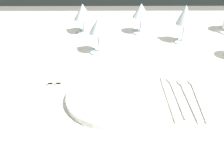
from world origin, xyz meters
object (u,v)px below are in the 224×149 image
object	(u,v)px
wine_glass_right	(82,13)
fork_inner	(47,95)
dinner_plate	(112,98)
wine_glass_centre	(98,28)
fork_outer	(55,94)
wine_glass_left	(185,17)
spoon_tea	(196,93)
spoon_dessert	(186,93)
dinner_knife	(169,98)
coffee_cup_right	(2,27)
spoon_soup	(175,91)
wine_glass_far	(141,12)

from	to	relation	value
wine_glass_right	fork_inner	bearing A→B (deg)	-98.29
dinner_plate	wine_glass_centre	xyz separation A→B (m)	(-0.05, 0.32, 0.09)
fork_outer	wine_glass_left	world-z (taller)	wine_glass_left
spoon_tea	wine_glass_centre	bearing A→B (deg)	136.62
wine_glass_left	wine_glass_right	size ratio (longest dim) A/B	1.19
fork_inner	wine_glass_right	bearing A→B (deg)	81.71
fork_inner	wine_glass_left	distance (m)	0.63
fork_outer	spoon_dessert	distance (m)	0.39
dinner_knife	wine_glass_left	xyz separation A→B (m)	(0.12, 0.41, 0.11)
fork_inner	wine_glass_centre	world-z (taller)	wine_glass_centre
spoon_dessert	coffee_cup_right	xyz separation A→B (m)	(-0.68, 0.44, 0.04)
spoon_soup	dinner_knife	bearing A→B (deg)	-120.92
spoon_soup	wine_glass_left	bearing A→B (deg)	75.48
fork_outer	fork_inner	xyz separation A→B (m)	(-0.02, -0.00, 0.00)
fork_outer	dinner_knife	world-z (taller)	same
spoon_dessert	wine_glass_left	world-z (taller)	wine_glass_left
fork_inner	coffee_cup_right	world-z (taller)	coffee_cup_right
spoon_soup	spoon_dessert	distance (m)	0.03
coffee_cup_right	spoon_dessert	bearing A→B (deg)	-32.86
dinner_plate	fork_outer	distance (m)	0.17
fork_inner	dinner_plate	bearing A→B (deg)	-8.89
spoon_dessert	wine_glass_right	size ratio (longest dim) A/B	1.74
wine_glass_centre	dinner_knife	bearing A→B (deg)	-55.16
coffee_cup_right	wine_glass_right	distance (m)	0.34
wine_glass_centre	wine_glass_left	xyz separation A→B (m)	(0.34, 0.10, 0.01)
spoon_tea	wine_glass_right	bearing A→B (deg)	127.83
dinner_plate	wine_glass_far	bearing A→B (deg)	76.56
spoon_soup	spoon_tea	size ratio (longest dim) A/B	1.00
wine_glass_centre	wine_glass_left	world-z (taller)	wine_glass_left
spoon_tea	wine_glass_far	distance (m)	0.51
fork_inner	wine_glass_left	xyz separation A→B (m)	(0.48, 0.39, 0.11)
dinner_plate	dinner_knife	bearing A→B (deg)	2.90
fork_inner	wine_glass_centre	bearing A→B (deg)	63.88
dinner_plate	wine_glass_centre	world-z (taller)	wine_glass_centre
spoon_dessert	wine_glass_centre	size ratio (longest dim) A/B	1.62
wine_glass_left	fork_inner	bearing A→B (deg)	-141.17
wine_glass_far	wine_glass_right	bearing A→B (deg)	179.45
wine_glass_left	wine_glass_right	distance (m)	0.42
wine_glass_left	dinner_plate	bearing A→B (deg)	-124.44
fork_outer	spoon_soup	world-z (taller)	spoon_soup
dinner_plate	wine_glass_right	size ratio (longest dim) A/B	2.07
fork_inner	wine_glass_right	xyz separation A→B (m)	(0.07, 0.49, 0.09)
wine_glass_centre	wine_glass_left	distance (m)	0.35
dinner_plate	wine_glass_centre	bearing A→B (deg)	99.08
spoon_dessert	wine_glass_right	xyz separation A→B (m)	(-0.35, 0.49, 0.09)
coffee_cup_right	spoon_tea	bearing A→B (deg)	-31.72
dinner_plate	spoon_tea	xyz separation A→B (m)	(0.25, 0.03, -0.01)
wine_glass_right	wine_glass_far	bearing A→B (deg)	-0.55
coffee_cup_right	dinner_plate	bearing A→B (deg)	-45.97
dinner_plate	spoon_dessert	distance (m)	0.23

